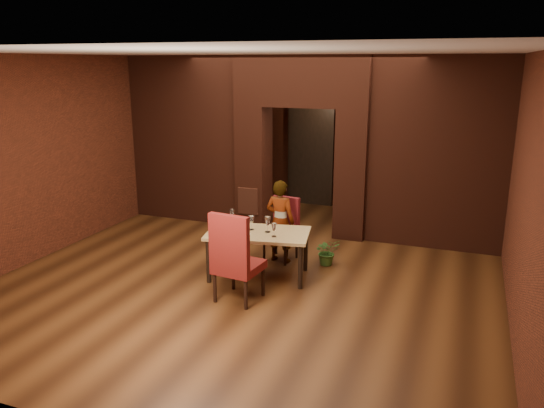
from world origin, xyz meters
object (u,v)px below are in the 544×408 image
Objects in this scene: chair_near at (239,256)px; chair_far at (281,230)px; dining_table at (258,254)px; water_bottle at (232,218)px; wine_glass_c at (274,230)px; wine_glass_b at (268,224)px; potted_plant at (327,252)px; person_seated at (280,221)px; wine_glass_a at (252,223)px; wine_bucket at (215,223)px.

chair_far is at bearing -84.43° from chair_near.
dining_table is 1.47× the size of chair_far.
wine_glass_c is at bearing -12.03° from water_bottle.
potted_plant is at bearing 47.92° from wine_glass_b.
wine_glass_b reaches higher than potted_plant.
water_bottle reaches higher than dining_table.
wine_glass_b is at bearing 7.13° from dining_table.
dining_table is at bearing -85.52° from chair_far.
dining_table is 6.37× the size of wine_glass_b.
person_seated is (0.03, 1.51, 0.04)m from chair_near.
person_seated is at bearing -85.01° from chair_near.
wine_glass_c is (0.20, -0.82, 0.13)m from person_seated.
person_seated is at bearing 52.09° from water_bottle.
potted_plant is at bearing 38.21° from wine_glass_a.
dining_table is 7.54× the size of wine_glass_c.
person_seated reaches higher than wine_glass_a.
chair_near is at bearing -97.47° from dining_table.
dining_table is at bearing 13.58° from wine_bucket.
potted_plant is (1.26, 0.78, -0.63)m from water_bottle.
wine_glass_a is 0.92× the size of wine_glass_b.
person_seated reaches higher than chair_far.
wine_glass_b is 0.22m from wine_glass_c.
wine_bucket is 0.27m from water_bottle.
chair_far is 0.81× the size of chair_near.
wine_bucket is at bearing -117.38° from chair_far.
wine_bucket is at bearing -177.65° from wine_glass_c.
chair_far is at bearing -176.20° from potted_plant.
wine_bucket is 0.52× the size of potted_plant.
person_seated is at bearing 71.54° from wine_glass_a.
chair_near reaches higher than water_bottle.
wine_glass_a is at bearing 175.93° from wine_glass_b.
potted_plant is (0.54, 0.93, -0.57)m from wine_glass_c.
wine_glass_a is at bearing -96.12° from chair_far.
chair_near is at bearing -60.14° from water_bottle.
chair_near is at bearing -44.09° from wine_bucket.
wine_glass_b is 1.20m from potted_plant.
water_bottle is at bearing -115.01° from chair_far.
chair_near is 0.96m from wine_bucket.
person_seated reaches higher than potted_plant.
chair_near is 5.33× the size of wine_glass_b.
chair_near reaches higher than wine_glass_a.
wine_glass_c is 0.87× the size of wine_bucket.
wine_bucket is 1.84m from potted_plant.
chair_far is (0.07, 0.77, 0.16)m from dining_table.
water_bottle is at bearing -175.95° from wine_glass_a.
chair_near is at bearing -95.28° from wine_glass_b.
dining_table is 0.78m from person_seated.
wine_glass_b is 0.78m from wine_bucket.
wine_bucket is at bearing -165.58° from wine_glass_b.
water_bottle is (0.19, 0.19, 0.04)m from wine_bucket.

